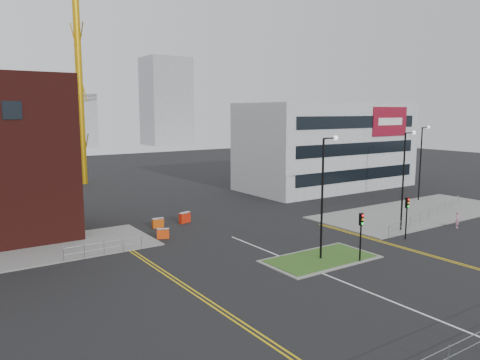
# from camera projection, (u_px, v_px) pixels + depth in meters

# --- Properties ---
(ground) EXTENTS (200.00, 200.00, 0.00)m
(ground) POSITION_uv_depth(u_px,v_px,m) (392.00, 302.00, 27.10)
(ground) COLOR black
(ground) RESTS_ON ground
(pavement_right) EXTENTS (24.00, 10.00, 0.12)m
(pavement_right) POSITION_uv_depth(u_px,v_px,m) (416.00, 212.00, 50.76)
(pavement_right) COLOR slate
(pavement_right) RESTS_ON ground
(island_kerb) EXTENTS (8.60, 4.60, 0.08)m
(island_kerb) POSITION_uv_depth(u_px,v_px,m) (321.00, 259.00, 34.75)
(island_kerb) COLOR slate
(island_kerb) RESTS_ON ground
(grass_island) EXTENTS (8.00, 4.00, 0.12)m
(grass_island) POSITION_uv_depth(u_px,v_px,m) (321.00, 259.00, 34.75)
(grass_island) COLOR #2A4E1A
(grass_island) RESTS_ON ground
(office_block) EXTENTS (25.00, 12.20, 12.00)m
(office_block) POSITION_uv_depth(u_px,v_px,m) (327.00, 146.00, 66.84)
(office_block) COLOR #A7A9AC
(office_block) RESTS_ON ground
(tower_crane) EXTENTS (48.83, 22.47, 40.45)m
(tower_crane) POSITION_uv_depth(u_px,v_px,m) (105.00, 0.00, 71.68)
(tower_crane) COLOR #C7910B
(tower_crane) RESTS_ON ground
(streetlamp_island) EXTENTS (1.46, 0.36, 9.18)m
(streetlamp_island) POSITION_uv_depth(u_px,v_px,m) (325.00, 188.00, 34.09)
(streetlamp_island) COLOR black
(streetlamp_island) RESTS_ON ground
(streetlamp_right_near) EXTENTS (1.46, 0.36, 9.18)m
(streetlamp_right_near) POSITION_uv_depth(u_px,v_px,m) (405.00, 173.00, 42.39)
(streetlamp_right_near) COLOR black
(streetlamp_right_near) RESTS_ON ground
(streetlamp_right_far) EXTENTS (1.46, 0.36, 9.18)m
(streetlamp_right_far) POSITION_uv_depth(u_px,v_px,m) (422.00, 157.00, 56.71)
(streetlamp_right_far) COLOR black
(streetlamp_right_far) RESTS_ON ground
(traffic_light_island) EXTENTS (0.28, 0.33, 3.65)m
(traffic_light_island) POSITION_uv_depth(u_px,v_px,m) (361.00, 228.00, 33.84)
(traffic_light_island) COLOR black
(traffic_light_island) RESTS_ON ground
(traffic_light_right) EXTENTS (0.28, 0.33, 3.65)m
(traffic_light_right) POSITION_uv_depth(u_px,v_px,m) (407.00, 210.00, 39.92)
(traffic_light_right) COLOR black
(traffic_light_right) RESTS_ON ground
(railing_left) EXTENTS (6.05, 0.05, 1.10)m
(railing_left) POSITION_uv_depth(u_px,v_px,m) (104.00, 246.00, 35.62)
(railing_left) COLOR gray
(railing_left) RESTS_ON ground
(railing_right) EXTENTS (19.05, 5.05, 1.10)m
(railing_right) POSITION_uv_depth(u_px,v_px,m) (429.00, 211.00, 47.78)
(railing_right) COLOR gray
(railing_right) RESTS_ON ground
(centre_line) EXTENTS (0.15, 30.00, 0.01)m
(centre_line) POSITION_uv_depth(u_px,v_px,m) (365.00, 291.00, 28.74)
(centre_line) COLOR silver
(centre_line) RESTS_ON ground
(yellow_left_a) EXTENTS (0.12, 24.00, 0.01)m
(yellow_left_a) POSITION_uv_depth(u_px,v_px,m) (175.00, 281.00, 30.29)
(yellow_left_a) COLOR gold
(yellow_left_a) RESTS_ON ground
(yellow_left_b) EXTENTS (0.12, 24.00, 0.01)m
(yellow_left_b) POSITION_uv_depth(u_px,v_px,m) (179.00, 280.00, 30.46)
(yellow_left_b) COLOR gold
(yellow_left_b) RESTS_ON ground
(yellow_right_a) EXTENTS (0.12, 20.00, 0.01)m
(yellow_right_a) POSITION_uv_depth(u_px,v_px,m) (407.00, 249.00, 37.28)
(yellow_right_a) COLOR gold
(yellow_right_a) RESTS_ON ground
(yellow_right_b) EXTENTS (0.12, 20.00, 0.01)m
(yellow_right_b) POSITION_uv_depth(u_px,v_px,m) (409.00, 249.00, 37.45)
(yellow_right_b) COLOR gold
(yellow_right_b) RESTS_ON ground
(skyline_b) EXTENTS (24.00, 12.00, 16.00)m
(skyline_b) POSITION_uv_depth(u_px,v_px,m) (51.00, 121.00, 137.93)
(skyline_b) COLOR gray
(skyline_b) RESTS_ON ground
(skyline_c) EXTENTS (14.00, 12.00, 28.00)m
(skyline_c) POSITION_uv_depth(u_px,v_px,m) (166.00, 102.00, 152.38)
(skyline_c) COLOR gray
(skyline_c) RESTS_ON ground
(pedestrian) EXTENTS (0.66, 0.54, 1.57)m
(pedestrian) POSITION_uv_depth(u_px,v_px,m) (458.00, 220.00, 44.01)
(pedestrian) COLOR #C5809B
(pedestrian) RESTS_ON ground
(barrier_left) EXTENTS (1.10, 0.76, 0.88)m
(barrier_left) POSITION_uv_depth(u_px,v_px,m) (163.00, 233.00, 40.42)
(barrier_left) COLOR #DA3F0C
(barrier_left) RESTS_ON ground
(barrier_mid) EXTENTS (1.11, 0.43, 0.92)m
(barrier_mid) POSITION_uv_depth(u_px,v_px,m) (158.00, 222.00, 44.21)
(barrier_mid) COLOR #CE4C0B
(barrier_mid) RESTS_ON ground
(barrier_right) EXTENTS (1.31, 0.77, 1.05)m
(barrier_right) POSITION_uv_depth(u_px,v_px,m) (185.00, 217.00, 46.11)
(barrier_right) COLOR red
(barrier_right) RESTS_ON ground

